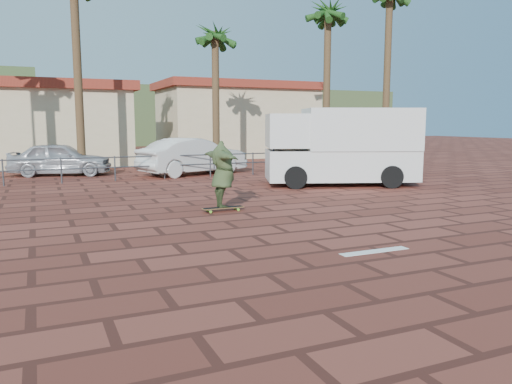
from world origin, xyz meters
The scene contains 14 objects.
ground centered at (0.00, 0.00, 0.00)m, with size 120.00×120.00×0.00m, color brown.
paint_stripe centered at (0.70, -1.20, 0.00)m, with size 1.40×0.22×0.01m, color white.
guardrail centered at (0.00, 12.00, 0.68)m, with size 24.06×0.06×1.00m.
palm_center centered at (3.50, 15.50, 6.36)m, with size 2.40×2.40×7.75m.
palm_right centered at (9.00, 14.00, 7.58)m, with size 2.40×2.40×9.05m.
building_west centered at (-6.00, 22.00, 2.28)m, with size 12.60×7.60×4.50m.
building_east centered at (8.00, 24.00, 2.54)m, with size 10.60×6.60×5.00m.
hill_front centered at (0.00, 50.00, 3.00)m, with size 70.00×18.00×6.00m, color #384C28.
longboard centered at (-0.41, 3.79, 0.09)m, with size 1.13×0.28×0.11m.
skateboarder centered at (-0.41, 3.79, 0.98)m, with size 2.15×0.58×1.75m, color #364525.
campervan centered at (5.58, 7.33, 1.49)m, with size 5.91×4.04×2.83m.
car_silver centered at (-3.88, 15.17, 0.73)m, with size 1.73×4.29×1.46m, color #A5A7AC.
car_white centered at (1.59, 13.19, 0.82)m, with size 1.73×4.96×1.64m, color silver.
street_sign centered at (11.63, 10.63, 1.78)m, with size 0.50×0.22×2.55m.
Camera 1 is at (-4.82, -8.40, 2.32)m, focal length 35.00 mm.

